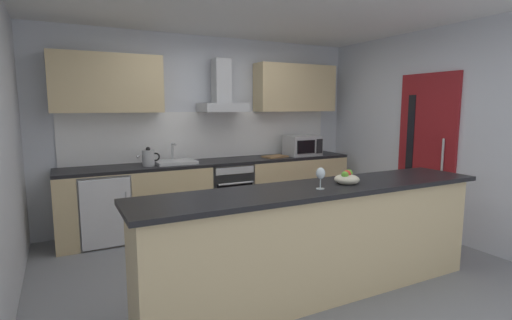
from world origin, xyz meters
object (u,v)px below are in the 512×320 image
kettle (148,158)px  wine_glass (321,174)px  refrigerator (104,208)px  sink (175,162)px  range_hood (222,95)px  microwave (302,146)px  fruit_bowl (347,178)px  oven (227,192)px  chopping_board (275,156)px

kettle → wine_glass: (0.91, -2.31, 0.08)m
refrigerator → wine_glass: size_ratio=4.78×
sink → range_hood: (0.71, 0.12, 0.86)m
sink → kettle: size_ratio=1.73×
refrigerator → microwave: bearing=-0.5°
sink → fruit_bowl: bearing=-68.2°
oven → wine_glass: 2.43m
kettle → range_hood: 1.33m
kettle → chopping_board: kettle is taller
range_hood → fruit_bowl: 2.52m
refrigerator → wine_glass: 2.83m
oven → microwave: size_ratio=1.60×
sink → fruit_bowl: 2.44m
oven → sink: sink is taller
refrigerator → microwave: size_ratio=1.70×
microwave → refrigerator: bearing=179.5°
refrigerator → fruit_bowl: fruit_bowl is taller
oven → refrigerator: 1.60m
microwave → sink: bearing=178.9°
microwave → chopping_board: 0.49m
oven → chopping_board: size_ratio=2.35×
range_hood → wine_glass: range_hood is taller
refrigerator → fruit_bowl: size_ratio=3.86×
oven → fruit_bowl: bearing=-85.0°
sink → chopping_board: sink is taller
kettle → oven: bearing=1.8°
refrigerator → kettle: size_ratio=2.94×
oven → sink: 0.85m
chopping_board → kettle: bearing=-179.7°
oven → kettle: size_ratio=2.77×
range_hood → wine_glass: 2.57m
oven → microwave: 1.36m
microwave → kettle: bearing=-179.9°
oven → kettle: 1.19m
kettle → range_hood: range_hood is taller
wine_glass → range_hood: bearing=86.4°
fruit_bowl → sink: bearing=111.8°
chopping_board → wine_glass: bearing=-111.5°
range_hood → wine_glass: bearing=-93.6°
kettle → range_hood: bearing=8.7°
microwave → range_hood: 1.44m
fruit_bowl → kettle: bearing=119.5°
oven → range_hood: 1.33m
range_hood → refrigerator: bearing=-175.3°
fruit_bowl → wine_glass: bearing=-166.2°
refrigerator → chopping_board: (2.36, -0.02, 0.49)m
kettle → fruit_bowl: bearing=-60.5°
range_hood → chopping_board: range_hood is taller
fruit_bowl → refrigerator: bearing=128.6°
kettle → wine_glass: wine_glass is taller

